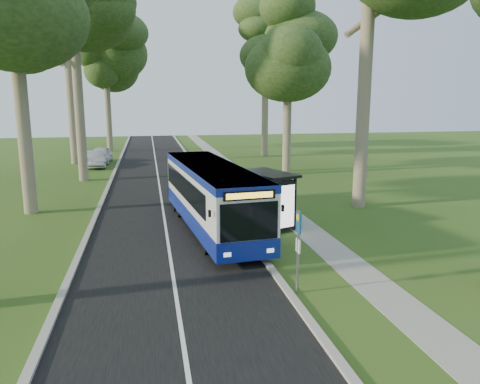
% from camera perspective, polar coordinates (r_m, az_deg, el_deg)
% --- Properties ---
extents(ground, '(120.00, 120.00, 0.00)m').
position_cam_1_polar(ground, '(19.67, 1.69, -6.64)').
color(ground, '#2F4F18').
rests_on(ground, ground).
extents(road, '(7.00, 100.00, 0.02)m').
position_cam_1_polar(road, '(28.88, -9.55, -0.92)').
color(road, black).
rests_on(road, ground).
extents(kerb_east, '(0.25, 100.00, 0.12)m').
position_cam_1_polar(kerb_east, '(29.17, -2.67, -0.55)').
color(kerb_east, '#9E9B93').
rests_on(kerb_east, ground).
extents(kerb_west, '(0.25, 100.00, 0.12)m').
position_cam_1_polar(kerb_west, '(29.00, -16.48, -1.08)').
color(kerb_west, '#9E9B93').
rests_on(kerb_west, ground).
extents(centre_line, '(0.12, 100.00, 0.00)m').
position_cam_1_polar(centre_line, '(28.88, -9.56, -0.89)').
color(centre_line, white).
rests_on(centre_line, road).
extents(footpath, '(1.50, 100.00, 0.02)m').
position_cam_1_polar(footpath, '(29.76, 3.05, -0.41)').
color(footpath, gray).
rests_on(footpath, ground).
extents(bus, '(3.56, 11.68, 3.04)m').
position_cam_1_polar(bus, '(21.91, -3.51, -0.51)').
color(bus, silver).
rests_on(bus, ground).
extents(bus_stop_sign, '(0.09, 0.38, 2.69)m').
position_cam_1_polar(bus_stop_sign, '(14.75, 7.11, -6.12)').
color(bus_stop_sign, gray).
rests_on(bus_stop_sign, ground).
extents(bus_shelter, '(2.63, 3.45, 2.63)m').
position_cam_1_polar(bus_shelter, '(22.00, 4.07, 0.27)').
color(bus_shelter, black).
rests_on(bus_shelter, ground).
extents(litter_bin, '(0.58, 0.58, 1.02)m').
position_cam_1_polar(litter_bin, '(25.07, 1.85, -1.45)').
color(litter_bin, black).
rests_on(litter_bin, ground).
extents(car_white, '(1.99, 4.53, 1.52)m').
position_cam_1_polar(car_white, '(46.72, -16.59, 4.36)').
color(car_white, silver).
rests_on(car_white, ground).
extents(car_silver, '(2.30, 4.53, 1.43)m').
position_cam_1_polar(car_silver, '(43.86, -17.28, 3.84)').
color(car_silver, '#A2A4AA').
rests_on(car_silver, ground).
extents(tree_west_c, '(5.20, 5.20, 15.66)m').
position_cam_1_polar(tree_west_c, '(36.96, -19.67, 19.33)').
color(tree_west_c, '#7A6B56').
rests_on(tree_west_c, ground).
extents(tree_west_d, '(5.20, 5.20, 18.28)m').
position_cam_1_polar(tree_west_d, '(47.31, -20.55, 19.73)').
color(tree_west_d, '#7A6B56').
rests_on(tree_west_d, ground).
extents(tree_west_e, '(5.20, 5.20, 14.53)m').
position_cam_1_polar(tree_west_e, '(56.59, -16.11, 15.70)').
color(tree_west_e, '#7A6B56').
rests_on(tree_west_e, ground).
extents(tree_east_c, '(5.20, 5.20, 14.39)m').
position_cam_1_polar(tree_east_c, '(38.13, 5.96, 18.22)').
color(tree_east_c, '#7A6B56').
rests_on(tree_east_c, ground).
extents(tree_east_d, '(5.20, 5.20, 15.26)m').
position_cam_1_polar(tree_east_d, '(50.02, 3.14, 17.35)').
color(tree_east_d, '#7A6B56').
rests_on(tree_east_d, ground).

